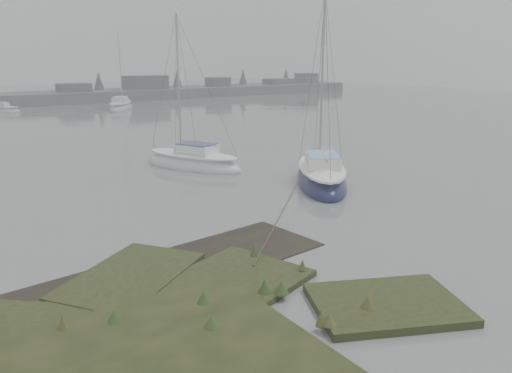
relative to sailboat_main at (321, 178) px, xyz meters
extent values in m
plane|color=slate|center=(-7.41, 20.45, -0.30)|extent=(160.00, 160.00, 0.00)
cube|color=#4C4F51|center=(18.59, 52.45, 0.30)|extent=(60.00, 8.00, 1.60)
cube|color=#424247|center=(2.59, 51.45, 1.10)|extent=(4.00, 3.00, 2.20)
cube|color=#424247|center=(12.59, 51.45, 1.50)|extent=(6.00, 3.00, 3.00)
cube|color=#424247|center=(24.59, 51.45, 1.25)|extent=(3.00, 3.00, 2.50)
cube|color=#424247|center=(36.59, 51.45, 1.00)|extent=(5.00, 3.00, 2.00)
cube|color=#424247|center=(42.59, 51.45, 1.40)|extent=(3.00, 3.00, 2.80)
cone|color=#384238|center=(6.59, 53.45, 1.90)|extent=(2.00, 2.00, 3.50)
cone|color=#384238|center=(18.59, 53.45, 1.90)|extent=(2.00, 2.00, 3.50)
cone|color=#384238|center=(30.59, 53.45, 1.90)|extent=(2.00, 2.00, 3.50)
cone|color=#384238|center=(39.59, 53.45, 1.90)|extent=(2.00, 2.00, 3.50)
ellipsoid|color=#101436|center=(0.01, 0.01, -0.18)|extent=(5.78, 6.87, 1.66)
ellipsoid|color=white|center=(0.01, 0.01, 0.48)|extent=(4.90, 5.90, 0.47)
cube|color=white|center=(-0.16, -0.23, 0.89)|extent=(2.55, 2.76, 0.49)
cube|color=#88B4E1|center=(-0.16, -0.23, 1.16)|extent=(2.36, 2.54, 0.08)
cylinder|color=#939399|center=(0.52, 0.73, 4.73)|extent=(0.11, 0.11, 7.81)
cylinder|color=#939399|center=(-0.27, -0.39, 1.16)|extent=(1.65, 2.28, 0.09)
ellipsoid|color=silver|center=(-3.34, 6.71, -0.19)|extent=(4.40, 6.46, 1.50)
ellipsoid|color=white|center=(-3.34, 6.71, 0.41)|extent=(3.70, 5.57, 0.42)
cube|color=white|center=(-3.23, 6.47, 0.78)|extent=(2.08, 2.48, 0.44)
cube|color=#1C274E|center=(-3.23, 6.47, 1.02)|extent=(1.93, 2.28, 0.07)
cylinder|color=#939399|center=(-3.67, 7.43, 4.25)|extent=(0.10, 0.10, 7.06)
cylinder|color=#939399|center=(-3.16, 6.31, 1.02)|extent=(1.09, 2.28, 0.08)
ellipsoid|color=#A0A5AA|center=(4.45, 39.24, -0.18)|extent=(5.45, 6.85, 1.63)
ellipsoid|color=white|center=(4.45, 39.24, 0.47)|extent=(4.62, 5.88, 0.46)
cube|color=white|center=(4.29, 39.00, 0.87)|extent=(2.44, 2.71, 0.48)
cube|color=#ACB0B7|center=(4.29, 39.00, 1.14)|extent=(2.26, 2.50, 0.08)
cylinder|color=#939399|center=(4.91, 39.97, 4.64)|extent=(0.11, 0.11, 7.67)
cylinder|color=#939399|center=(4.19, 38.84, 1.14)|extent=(1.51, 2.31, 0.09)
cylinder|color=#939399|center=(-7.47, 43.52, 0.78)|extent=(1.58, 1.34, 0.06)
camera|label=1|loc=(-15.70, -17.22, 5.57)|focal=35.00mm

